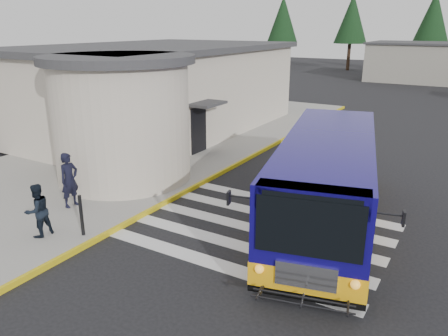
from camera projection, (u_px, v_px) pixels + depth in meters
The scene contains 9 objects.
ground at pixel (280, 223), 13.94m from camera, with size 140.00×140.00×0.00m, color black.
sidewalk at pixel (145, 151), 21.57m from camera, with size 10.00×34.00×0.15m, color gray.
curb_strip at pixel (232, 167), 19.15m from camera, with size 0.12×34.00×0.16m, color gold.
station_building at pixel (152, 90), 24.05m from camera, with size 12.70×18.70×4.80m.
crosswalk at pixel (254, 229), 13.53m from camera, with size 8.00×5.35×0.01m.
transit_bus at pixel (326, 185), 13.40m from camera, with size 5.17×10.29×2.82m.
pedestrian_a at pixel (69, 180), 14.57m from camera, with size 0.68×0.45×1.87m, color black.
pedestrian_b at pixel (37, 211), 12.52m from camera, with size 0.77×0.60×1.59m, color black.
bollard at pixel (81, 215), 12.63m from camera, with size 0.10×0.10×1.24m, color black.
Camera 1 is at (4.99, -11.81, 6.02)m, focal length 35.00 mm.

